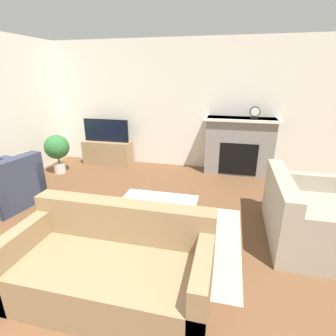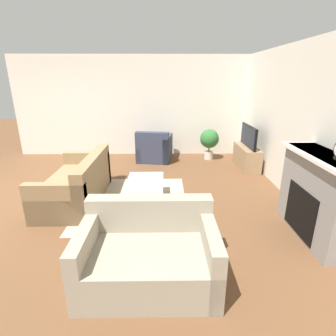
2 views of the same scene
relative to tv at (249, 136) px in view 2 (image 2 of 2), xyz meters
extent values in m
plane|color=brown|center=(1.61, -4.64, -0.79)|extent=(20.00, 20.00, 0.00)
cube|color=silver|center=(1.61, 0.31, 0.56)|extent=(8.80, 0.06, 2.70)
cube|color=silver|center=(-1.32, -2.18, 0.56)|extent=(0.06, 7.91, 2.70)
cube|color=#B7A88E|center=(1.87, -2.55, -0.79)|extent=(2.23, 1.84, 0.00)
cube|color=gray|center=(2.94, 0.06, -0.20)|extent=(1.36, 0.42, 1.17)
cube|color=black|center=(2.94, -0.15, -0.42)|extent=(0.75, 0.01, 0.66)
cube|color=white|center=(2.94, 0.03, 0.36)|extent=(1.48, 0.48, 0.05)
cube|color=#997A56|center=(0.00, 0.00, -0.52)|extent=(1.11, 0.39, 0.54)
cube|color=black|center=(0.00, 0.00, 0.00)|extent=(1.05, 0.05, 0.51)
cube|color=black|center=(0.00, -0.02, 0.00)|extent=(1.01, 0.01, 0.47)
cube|color=#8C704C|center=(1.76, -3.61, -0.58)|extent=(1.84, 0.91, 0.42)
cube|color=#8C704C|center=(1.76, -3.26, -0.17)|extent=(1.84, 0.20, 0.40)
cube|color=#8C704C|center=(0.91, -3.61, -0.46)|extent=(0.14, 0.91, 0.66)
cube|color=#8C704C|center=(2.61, -3.61, -0.46)|extent=(0.14, 0.91, 0.66)
cube|color=#9E937F|center=(3.79, -2.18, -0.58)|extent=(0.96, 1.43, 0.42)
cube|color=#9E937F|center=(3.42, -2.18, -0.17)|extent=(0.20, 1.43, 0.40)
cube|color=#9E937F|center=(3.79, -2.83, -0.46)|extent=(0.96, 0.14, 0.66)
cube|color=#9E937F|center=(3.79, -1.54, -0.46)|extent=(0.96, 0.14, 0.66)
cube|color=#33384C|center=(-0.70, -2.27, -0.58)|extent=(1.00, 0.97, 0.42)
cube|color=#33384C|center=(-0.37, -2.32, -0.17)|extent=(0.33, 0.86, 0.40)
cube|color=#33384C|center=(-0.65, -1.92, -0.46)|extent=(0.89, 0.28, 0.66)
cube|color=#33384C|center=(-0.76, -2.61, -0.46)|extent=(0.89, 0.28, 0.66)
cylinder|color=#333338|center=(1.39, -2.63, -0.61)|extent=(0.04, 0.04, 0.36)
cylinder|color=#333338|center=(2.34, -2.63, -0.61)|extent=(0.04, 0.04, 0.36)
cylinder|color=#333338|center=(1.39, -2.07, -0.61)|extent=(0.04, 0.04, 0.36)
cylinder|color=#333338|center=(2.34, -2.07, -0.61)|extent=(0.04, 0.04, 0.36)
cube|color=silver|center=(1.87, -2.35, -0.42)|extent=(1.03, 0.64, 0.02)
cylinder|color=beige|center=(-0.74, -0.80, -0.68)|extent=(0.23, 0.23, 0.22)
cylinder|color=#4C3823|center=(-0.74, -0.80, -0.50)|extent=(0.03, 0.03, 0.15)
sphere|color=#2D6B33|center=(-0.74, -0.80, -0.22)|extent=(0.50, 0.50, 0.50)
camera|label=1|loc=(2.73, -5.39, 1.21)|focal=28.00mm
camera|label=2|loc=(6.11, -2.01, 1.31)|focal=28.00mm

